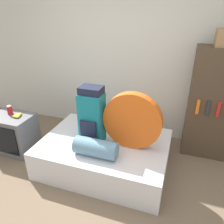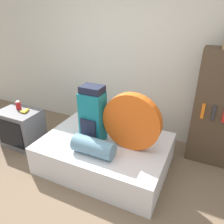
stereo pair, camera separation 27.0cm
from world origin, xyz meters
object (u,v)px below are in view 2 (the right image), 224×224
Objects in this scene: canister at (18,105)px; backpack at (93,115)px; television at (22,128)px; sleeping_roll at (93,147)px; bookshelf at (219,110)px; tent_bag at (132,122)px.

backpack is at bearing 0.28° from canister.
canister is at bearing 125.24° from television.
canister reaches higher than sleeping_roll.
bookshelf reaches higher than backpack.
sleeping_roll is 3.86× the size of canister.
bookshelf reaches higher than canister.
television is at bearing -177.14° from backpack.
television is at bearing 171.04° from sleeping_roll.
backpack reaches higher than television.
sleeping_roll is 1.52m from canister.
sleeping_roll is (0.17, -0.29, -0.26)m from backpack.
tent_bag is 1.85m from canister.
television is 0.37m from canister.
backpack is at bearing -150.61° from bookshelf.
television is (-1.80, -0.11, -0.48)m from tent_bag.
canister is (-1.32, -0.01, -0.12)m from backpack.
canister is 2.92m from bookshelf.
backpack is 5.58× the size of canister.
sleeping_roll is at bearing -136.65° from tent_bag.
tent_bag is 1.23m from bookshelf.
television is 2.93m from bookshelf.
bookshelf is at bearing 39.65° from tent_bag.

